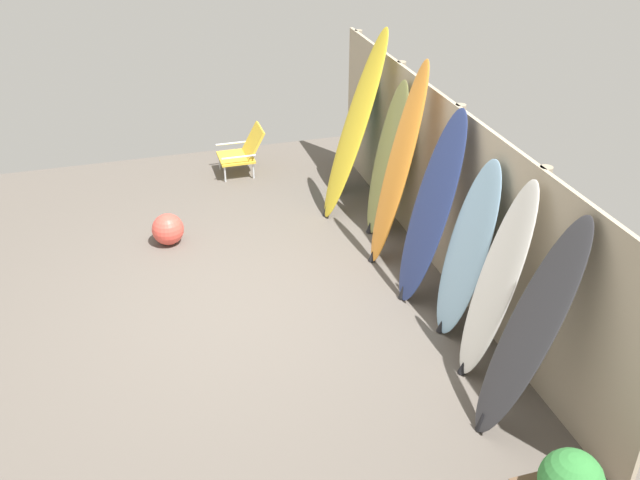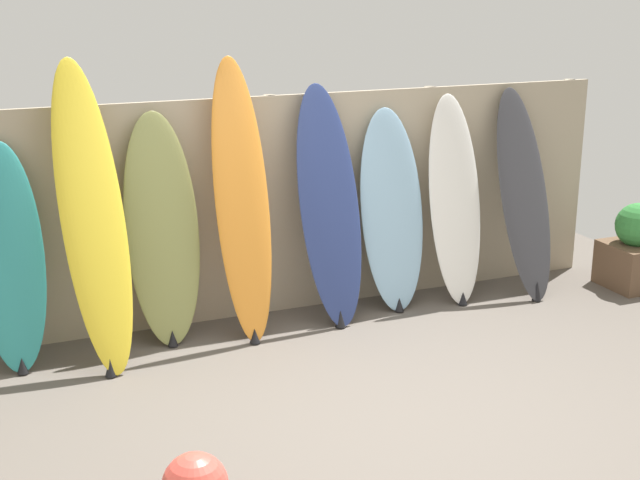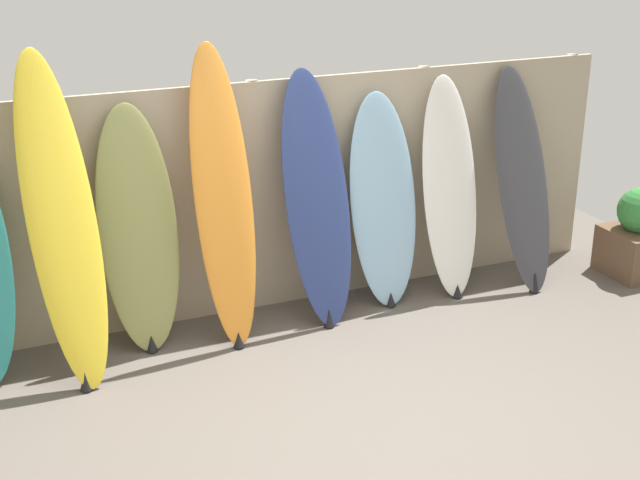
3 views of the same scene
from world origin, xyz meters
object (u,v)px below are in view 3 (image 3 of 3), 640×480
(surfboard_navy_4, at_px, (317,201))
(surfboard_white_6, at_px, (450,189))
(surfboard_orange_3, at_px, (223,199))
(surfboard_charcoal_7, at_px, (523,182))
(surfboard_yellow_1, at_px, (62,223))
(surfboard_olive_2, at_px, (139,232))
(surfboard_skyblue_5, at_px, (383,202))
(planter_box, at_px, (638,236))

(surfboard_navy_4, relative_size, surfboard_white_6, 1.08)
(surfboard_orange_3, bearing_deg, surfboard_charcoal_7, -0.07)
(surfboard_yellow_1, relative_size, surfboard_charcoal_7, 1.22)
(surfboard_olive_2, relative_size, surfboard_charcoal_7, 0.98)
(surfboard_olive_2, relative_size, surfboard_white_6, 1.00)
(surfboard_skyblue_5, distance_m, surfboard_charcoal_7, 1.22)
(surfboard_skyblue_5, bearing_deg, surfboard_olive_2, -179.87)
(planter_box, bearing_deg, surfboard_white_6, 167.85)
(surfboard_yellow_1, distance_m, surfboard_olive_2, 0.60)
(surfboard_yellow_1, xyz_separation_m, surfboard_olive_2, (0.53, 0.19, -0.21))
(surfboard_yellow_1, distance_m, surfboard_skyblue_5, 2.47)
(surfboard_olive_2, xyz_separation_m, surfboard_white_6, (2.50, -0.03, 0.00))
(planter_box, bearing_deg, surfboard_charcoal_7, 165.16)
(surfboard_yellow_1, height_order, surfboard_charcoal_7, surfboard_yellow_1)
(surfboard_yellow_1, relative_size, surfboard_olive_2, 1.24)
(surfboard_olive_2, relative_size, planter_box, 2.27)
(surfboard_skyblue_5, relative_size, surfboard_white_6, 0.95)
(surfboard_white_6, bearing_deg, surfboard_navy_4, -177.73)
(surfboard_olive_2, bearing_deg, surfboard_yellow_1, -159.84)
(surfboard_olive_2, xyz_separation_m, surfboard_orange_3, (0.59, -0.11, 0.20))
(surfboard_navy_4, relative_size, surfboard_skyblue_5, 1.14)
(surfboard_orange_3, xyz_separation_m, surfboard_skyblue_5, (1.33, 0.12, -0.23))
(surfboard_charcoal_7, distance_m, planter_box, 1.20)
(surfboard_orange_3, relative_size, surfboard_navy_4, 1.13)
(surfboard_olive_2, bearing_deg, surfboard_charcoal_7, -2.13)
(surfboard_olive_2, bearing_deg, planter_box, -5.37)
(surfboard_orange_3, distance_m, planter_box, 3.67)
(planter_box, bearing_deg, surfboard_navy_4, 173.70)
(surfboard_olive_2, bearing_deg, surfboard_navy_4, -3.34)
(surfboard_yellow_1, relative_size, planter_box, 2.81)
(surfboard_skyblue_5, xyz_separation_m, surfboard_white_6, (0.58, -0.04, 0.04))
(surfboard_navy_4, xyz_separation_m, planter_box, (2.85, -0.31, -0.60))
(surfboard_navy_4, distance_m, surfboard_white_6, 1.17)
(surfboard_yellow_1, distance_m, surfboard_white_6, 3.04)
(surfboard_navy_4, bearing_deg, surfboard_orange_3, -177.15)
(surfboard_skyblue_5, bearing_deg, surfboard_white_6, -3.50)
(surfboard_yellow_1, xyz_separation_m, planter_box, (4.70, -0.20, -0.73))
(surfboard_orange_3, relative_size, planter_box, 2.78)
(surfboard_olive_2, distance_m, planter_box, 4.23)
(surfboard_navy_4, distance_m, surfboard_skyblue_5, 0.61)
(surfboard_yellow_1, distance_m, surfboard_orange_3, 1.12)
(surfboard_orange_3, height_order, surfboard_skyblue_5, surfboard_orange_3)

